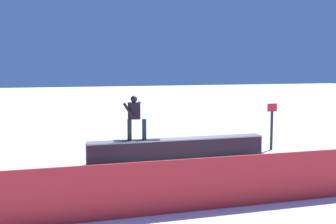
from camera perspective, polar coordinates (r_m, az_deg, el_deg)
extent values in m
plane|color=white|center=(13.62, 1.36, -6.82)|extent=(120.00, 120.00, 0.00)
cube|color=black|center=(13.55, 1.36, -5.37)|extent=(6.02, 0.88, 0.70)
cube|color=black|center=(13.58, 1.36, -6.10)|extent=(6.04, 0.89, 0.17)
cube|color=gray|center=(13.48, 1.36, -3.83)|extent=(6.03, 0.94, 0.04)
cube|color=black|center=(13.13, -4.40, -3.99)|extent=(1.51, 0.59, 0.01)
cylinder|color=#1D2827|center=(13.07, -5.45, -2.51)|extent=(0.17, 0.17, 0.68)
cylinder|color=#1D2827|center=(13.09, -3.37, -2.48)|extent=(0.17, 0.17, 0.68)
cube|color=black|center=(13.00, -4.82, 0.16)|extent=(0.44, 0.32, 0.54)
sphere|color=black|center=(12.96, -4.84, 1.83)|extent=(0.22, 0.22, 0.22)
cylinder|color=black|center=(12.82, -5.60, 0.20)|extent=(0.37, 0.17, 0.52)
cylinder|color=black|center=(13.16, -4.42, 0.36)|extent=(0.28, 0.15, 0.55)
cube|color=red|center=(9.34, 12.23, -9.33)|extent=(13.69, 0.98, 1.15)
cylinder|color=#262628|center=(15.69, 14.41, -2.58)|extent=(0.10, 0.10, 1.46)
cube|color=red|center=(15.59, 14.49, 0.63)|extent=(0.40, 0.04, 0.30)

